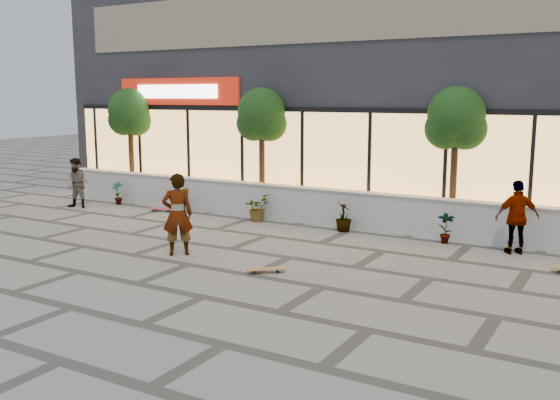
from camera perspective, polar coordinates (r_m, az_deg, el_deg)
The scene contains 16 objects.
ground at distance 11.73m, azimuth -7.06°, elevation -8.79°, with size 80.00×80.00×0.00m, color gray.
planter_wall at distance 17.51m, azimuth 6.90°, elevation -0.88°, with size 22.00×0.42×1.04m.
retail_building at distance 22.37m, azimuth 12.79°, elevation 10.80°, with size 24.00×9.17×8.50m.
shrub_a at distance 21.86m, azimuth -14.62°, elevation 0.65°, with size 0.43×0.29×0.81m, color black.
shrub_b at distance 20.00m, azimuth -8.91°, elevation 0.04°, with size 0.45×0.36×0.81m, color black.
shrub_c at distance 18.38m, azimuth -2.12°, elevation -0.69°, with size 0.73×0.63×0.81m, color black.
shrub_d at distance 17.07m, azimuth 5.85°, elevation -1.53°, with size 0.45×0.45×0.81m, color black.
shrub_e at distance 16.15m, azimuth 14.94°, elevation -2.45°, with size 0.43×0.29×0.81m, color black.
tree_west at distance 22.87m, azimuth -13.57°, elevation 7.57°, with size 1.60×1.50×3.92m.
tree_midwest at distance 19.48m, azimuth -1.69°, elevation 7.53°, with size 1.60×1.50×3.92m.
tree_mideast at distance 17.08m, azimuth 15.79°, elevation 6.89°, with size 1.60×1.50×3.92m.
skater_center at distance 14.57m, azimuth -9.36°, elevation -1.30°, with size 0.70×0.46×1.92m, color silver.
skater_left at distance 21.51m, azimuth -18.04°, elevation 1.47°, with size 0.80×0.62×1.65m, color #999362.
skater_right_near at distance 15.51m, azimuth 20.87°, elevation -1.49°, with size 1.02×0.43×1.74m, color silver.
skateboard_center at distance 13.12m, azimuth -1.31°, elevation -6.35°, with size 0.76×0.67×0.10m.
skateboard_left at distance 20.30m, azimuth -10.81°, elevation -0.81°, with size 0.84×0.37×0.10m.
Camera 1 is at (6.79, -8.82, 3.68)m, focal length 40.00 mm.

